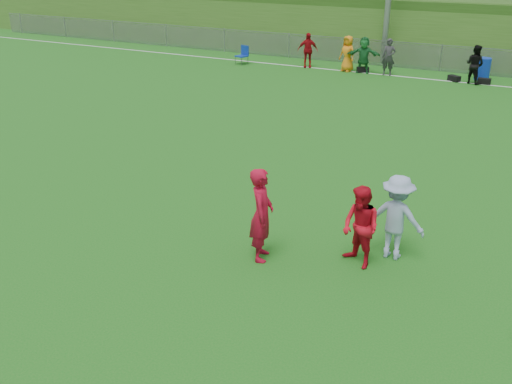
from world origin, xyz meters
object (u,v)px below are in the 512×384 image
Objects in this scene: player_blue at (396,217)px; recycling_bin at (483,69)px; player_red_center at (361,227)px; player_red_left at (262,215)px.

player_blue reaches higher than recycling_bin.
player_red_center is at bearing -90.50° from recycling_bin.
player_red_left reaches higher than player_red_center.
player_red_center is at bearing 52.29° from player_blue.
player_blue is 17.65m from recycling_bin.
player_red_left is 1.09× the size of player_blue.
recycling_bin is (-0.37, 17.64, -0.39)m from player_blue.
recycling_bin is at bearing -86.27° from player_blue.
player_red_left is at bearing 29.98° from player_blue.
recycling_bin is at bearing 120.79° from player_red_center.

